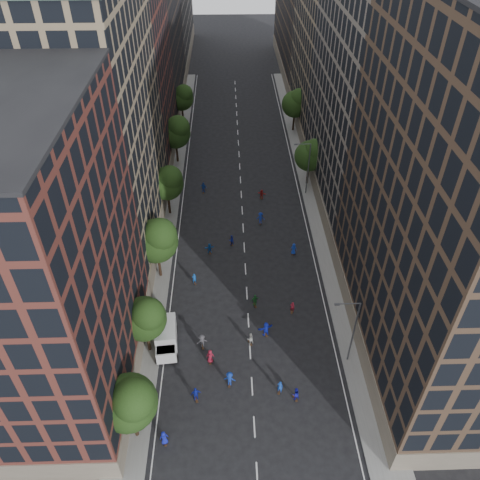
{
  "coord_description": "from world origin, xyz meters",
  "views": [
    {
      "loc": [
        -2.08,
        -19.05,
        42.63
      ],
      "look_at": [
        -0.63,
        30.73,
        2.0
      ],
      "focal_mm": 35.0,
      "sensor_mm": 36.0,
      "label": 1
    }
  ],
  "objects": [
    {
      "name": "skater_12",
      "position": [
        6.77,
        29.89,
        0.87
      ],
      "size": [
        1.0,
        0.83,
        1.74
      ],
      "primitive_type": "imported",
      "rotation": [
        0.0,
        0.0,
        2.75
      ],
      "color": "#1535AD",
      "rests_on": "ground"
    },
    {
      "name": "sidewalk_left",
      "position": [
        -12.0,
        47.5,
        0.07
      ],
      "size": [
        4.0,
        105.0,
        0.15
      ],
      "primitive_type": "cube",
      "color": "slate",
      "rests_on": "ground"
    },
    {
      "name": "skater_7",
      "position": [
        5.35,
        19.23,
        0.77
      ],
      "size": [
        0.62,
        0.47,
        1.54
      ],
      "primitive_type": "imported",
      "rotation": [
        0.0,
        0.0,
        2.94
      ],
      "color": "maroon",
      "rests_on": "ground"
    },
    {
      "name": "skater_17",
      "position": [
        3.24,
        43.74,
        0.78
      ],
      "size": [
        1.5,
        0.97,
        1.55
      ],
      "primitive_type": "imported",
      "rotation": [
        0.0,
        0.0,
        2.75
      ],
      "color": "#A71C1B",
      "rests_on": "ground"
    },
    {
      "name": "skater_16",
      "position": [
        -6.16,
        45.74,
        0.93
      ],
      "size": [
        1.18,
        0.78,
        1.86
      ],
      "primitive_type": "imported",
      "rotation": [
        0.0,
        0.0,
        2.82
      ],
      "color": "#123695",
      "rests_on": "ground"
    },
    {
      "name": "bldg_left_d",
      "position": [
        -19.0,
        82.0,
        16.0
      ],
      "size": [
        14.0,
        28.0,
        32.0
      ],
      "primitive_type": "cube",
      "color": "#2E241F",
      "rests_on": "ground"
    },
    {
      "name": "skater_2",
      "position": [
        4.3,
        7.44,
        0.8
      ],
      "size": [
        0.95,
        0.85,
        1.61
      ],
      "primitive_type": "imported",
      "rotation": [
        0.0,
        0.0,
        3.51
      ],
      "color": "#1515AB",
      "rests_on": "ground"
    },
    {
      "name": "tree_left_4",
      "position": [
        -11.0,
        55.84,
        6.1
      ],
      "size": [
        5.4,
        5.4,
        9.08
      ],
      "color": "black",
      "rests_on": "ground"
    },
    {
      "name": "skater_9",
      "position": [
        -5.34,
        14.24,
        0.93
      ],
      "size": [
        1.34,
        0.97,
        1.87
      ],
      "primitive_type": "imported",
      "rotation": [
        0.0,
        0.0,
        3.39
      ],
      "color": "#414045",
      "rests_on": "ground"
    },
    {
      "name": "tree_right_a",
      "position": [
        11.38,
        47.85,
        5.63
      ],
      "size": [
        5.0,
        5.0,
        8.39
      ],
      "color": "black",
      "rests_on": "ground"
    },
    {
      "name": "skater_15",
      "position": [
        2.64,
        37.1,
        0.94
      ],
      "size": [
        1.33,
        0.93,
        1.87
      ],
      "primitive_type": "imported",
      "rotation": [
        0.0,
        0.0,
        2.93
      ],
      "color": "#132C9C",
      "rests_on": "ground"
    },
    {
      "name": "bldg_right_d",
      "position": [
        19.0,
        104.0,
        15.0
      ],
      "size": [
        14.0,
        40.0,
        30.0
      ],
      "primitive_type": "cube",
      "color": "#453325",
      "rests_on": "ground"
    },
    {
      "name": "streetlamp_near",
      "position": [
        10.37,
        12.0,
        5.17
      ],
      "size": [
        2.64,
        0.22,
        9.06
      ],
      "color": "#595B60",
      "rests_on": "ground"
    },
    {
      "name": "skater_4",
      "position": [
        -5.74,
        7.64,
        0.92
      ],
      "size": [
        1.16,
        0.71,
        1.85
      ],
      "primitive_type": "imported",
      "rotation": [
        0.0,
        0.0,
        3.39
      ],
      "color": "#13209F",
      "rests_on": "ground"
    },
    {
      "name": "skater_8",
      "position": [
        0.05,
        14.59,
        0.78
      ],
      "size": [
        0.92,
        0.82,
        1.55
      ],
      "primitive_type": "imported",
      "rotation": [
        0.0,
        0.0,
        3.51
      ],
      "color": "#BAB9B5",
      "rests_on": "ground"
    },
    {
      "name": "bldg_left_c",
      "position": [
        -19.0,
        58.0,
        14.0
      ],
      "size": [
        14.0,
        20.0,
        28.0
      ],
      "primitive_type": "cube",
      "color": "#552720",
      "rests_on": "ground"
    },
    {
      "name": "skater_10",
      "position": [
        0.91,
        20.33,
        0.89
      ],
      "size": [
        1.13,
        0.73,
        1.78
      ],
      "primitive_type": "imported",
      "rotation": [
        0.0,
        0.0,
        3.44
      ],
      "color": "#1E6528",
      "rests_on": "ground"
    },
    {
      "name": "bldg_right_a",
      "position": [
        19.0,
        15.0,
        18.0
      ],
      "size": [
        14.0,
        30.0,
        36.0
      ],
      "primitive_type": "cube",
      "color": "#453325",
      "rests_on": "ground"
    },
    {
      "name": "skater_3",
      "position": [
        -2.32,
        9.29,
        0.95
      ],
      "size": [
        1.33,
        0.92,
        1.89
      ],
      "primitive_type": "imported",
      "rotation": [
        0.0,
        0.0,
        2.95
      ],
      "color": "#123098",
      "rests_on": "ground"
    },
    {
      "name": "tree_left_0",
      "position": [
        -11.01,
        3.85,
        5.96
      ],
      "size": [
        5.2,
        5.2,
        8.83
      ],
      "color": "black",
      "rests_on": "ground"
    },
    {
      "name": "bldg_left_a",
      "position": [
        -19.0,
        11.0,
        15.0
      ],
      "size": [
        14.0,
        22.0,
        30.0
      ],
      "primitive_type": "cube",
      "color": "#552720",
      "rests_on": "ground"
    },
    {
      "name": "tree_left_2",
      "position": [
        -10.99,
        25.83,
        6.36
      ],
      "size": [
        5.6,
        5.6,
        9.45
      ],
      "color": "black",
      "rests_on": "ground"
    },
    {
      "name": "tree_left_3",
      "position": [
        -11.02,
        39.85,
        5.82
      ],
      "size": [
        5.0,
        5.0,
        8.58
      ],
      "color": "black",
      "rests_on": "ground"
    },
    {
      "name": "skater_11",
      "position": [
        -4.85,
        30.5,
        0.75
      ],
      "size": [
        1.46,
        0.76,
        1.5
      ],
      "primitive_type": "imported",
      "rotation": [
        0.0,
        0.0,
        3.38
      ],
      "color": "#144EA4",
      "rests_on": "ground"
    },
    {
      "name": "ground",
      "position": [
        0.0,
        40.0,
        0.0
      ],
      "size": [
        240.0,
        240.0,
        0.0
      ],
      "primitive_type": "plane",
      "color": "black",
      "rests_on": "ground"
    },
    {
      "name": "sidewalk_right",
      "position": [
        12.0,
        47.5,
        0.07
      ],
      "size": [
        4.0,
        105.0,
        0.15
      ],
      "primitive_type": "cube",
      "color": "slate",
      "rests_on": "ground"
    },
    {
      "name": "bldg_right_b",
      "position": [
        19.0,
        44.0,
        16.5
      ],
      "size": [
        14.0,
        28.0,
        33.0
      ],
      "primitive_type": "cube",
      "color": "#6A6057",
      "rests_on": "ground"
    },
    {
      "name": "bldg_left_b",
      "position": [
        -19.0,
        35.0,
        17.0
      ],
      "size": [
        14.0,
        26.0,
        34.0
      ],
      "primitive_type": "cube",
      "color": "#816F54",
      "rests_on": "ground"
    },
    {
      "name": "cargo_van",
      "position": [
        -9.31,
        14.5,
        1.45
      ],
      "size": [
        2.88,
        5.37,
        2.76
      ],
      "rotation": [
        0.0,
        0.0,
        0.09
      ],
      "color": "silver",
      "rests_on": "ground"
    },
    {
      "name": "skater_6",
      "position": [
        -4.39,
        12.21,
        0.9
      ],
      "size": [
        0.89,
        0.59,
        1.8
      ],
      "primitive_type": "imported",
      "rotation": [
        0.0,
        0.0,
        3.12
      ],
      "color": "maroon",
      "rests_on": "ground"
    },
    {
      "name": "skater_13",
      "position": [
        -6.7,
        24.52,
        0.78
      ],
      "size": [
        0.67,
        0.57,
        1.56
      ],
      "primitive_type": "imported",
      "rotation": [
        0.0,
        0.0,
        3.55
      ],
      "color": "#154FAF",
      "rests_on": "ground"
    },
    {
      "name": "skater_5",
      "position": [
        1.9,
        15.77,
        0.97
      ],
      "size": [
        1.88,
        1.19,
        1.94
      ],
      "primitive_type": "imported",
      "rotation": [
        0.0,
        0.0,
        3.51
      ],
      "color": "#1625B9",
      "rests_on": "ground"
    },
    {
      "name": "bldg_left_e",
      "position": [
        -19.0,
        116.0,
        13.0
      ],
      "size": [
        14.0,
        40.0,
        26.0
      ],
      "primitive_type": "cube",
      "color": "#6A6057",
      "rests_on": "ground"
    },
    {
      "name": "tree_left_5",
      "position": [
        -11.02,
        71.86,
        5.68
      ],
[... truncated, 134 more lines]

